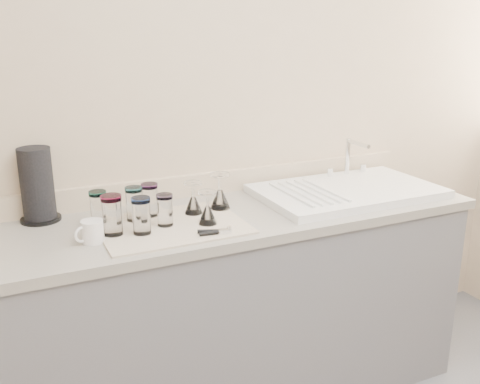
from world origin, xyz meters
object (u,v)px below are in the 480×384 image
tumbler_purple (150,200)px  tumbler_lavender (165,210)px  paper_towel_roll (37,186)px  tumbler_blue (141,215)px  tumbler_cyan (134,203)px  can_opener (215,232)px  sink_unit (347,190)px  white_mug (92,232)px  goblet_back_right (220,197)px  tumbler_magenta (112,215)px  goblet_front_left (208,213)px  tumbler_teal (99,207)px  goblet_back_left (193,203)px

tumbler_purple → tumbler_lavender: tumbler_purple is taller
paper_towel_roll → tumbler_blue: bearing=-45.3°
tumbler_cyan → can_opener: bearing=-50.1°
sink_unit → tumbler_purple: bearing=175.0°
tumbler_cyan → tumbler_lavender: bearing=-50.2°
tumbler_purple → can_opener: tumbler_purple is taller
white_mug → goblet_back_right: bearing=13.9°
tumbler_purple → goblet_back_right: 0.29m
tumbler_magenta → can_opener: 0.38m
can_opener → white_mug: 0.44m
tumbler_cyan → paper_towel_roll: 0.39m
tumbler_lavender → white_mug: bearing=-172.6°
goblet_back_right → can_opener: 0.30m
sink_unit → tumbler_magenta: size_ratio=5.46×
tumbler_lavender → goblet_front_left: size_ratio=0.95×
tumbler_teal → white_mug: 0.17m
tumbler_purple → white_mug: tumbler_purple is taller
goblet_back_right → paper_towel_roll: bearing=165.3°
goblet_back_right → paper_towel_roll: paper_towel_roll is taller
tumbler_teal → tumbler_magenta: size_ratio=0.88×
tumbler_lavender → white_mug: size_ratio=1.03×
tumbler_blue → white_mug: tumbler_blue is taller
tumbler_lavender → tumbler_purple: bearing=98.7°
goblet_back_left → goblet_back_right: size_ratio=0.87×
tumbler_lavender → goblet_front_left: 0.16m
sink_unit → tumbler_lavender: bearing=-176.4°
sink_unit → tumbler_blue: (-0.99, -0.10, 0.06)m
tumbler_teal → tumbler_cyan: tumbler_cyan is taller
tumbler_blue → tumbler_lavender: (0.10, 0.04, -0.01)m
tumbler_magenta → goblet_back_left: bearing=15.5°
goblet_back_right → goblet_front_left: (-0.12, -0.15, -0.01)m
sink_unit → tumbler_lavender: sink_unit is taller
tumbler_cyan → tumbler_blue: size_ratio=0.98×
can_opener → goblet_back_left: bearing=87.9°
goblet_front_left → paper_towel_roll: bearing=150.1°
goblet_front_left → can_opener: goblet_front_left is taller
goblet_back_left → paper_towel_roll: bearing=161.1°
tumbler_purple → tumbler_teal: bearing=-177.0°
tumbler_teal → tumbler_cyan: (0.14, -0.01, 0.00)m
tumbler_purple → goblet_back_left: (0.17, -0.05, -0.02)m
tumbler_purple → goblet_back_left: bearing=-15.7°
goblet_back_right → goblet_front_left: goblet_back_right is taller
goblet_front_left → sink_unit: bearing=8.3°
tumbler_magenta → goblet_back_right: (0.47, 0.11, -0.03)m
tumbler_cyan → white_mug: tumbler_cyan is taller
tumbler_teal → tumbler_lavender: 0.26m
white_mug → tumbler_blue: bearing=-2.5°
tumbler_teal → goblet_back_left: bearing=-5.5°
tumbler_blue → paper_towel_roll: size_ratio=0.47×
tumbler_magenta → tumbler_lavender: bearing=2.7°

